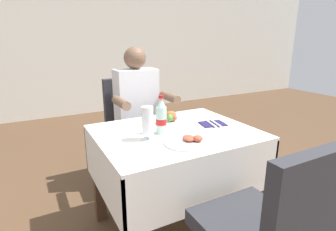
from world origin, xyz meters
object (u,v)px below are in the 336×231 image
object	(u,v)px
main_dining_table	(175,156)
beer_glass_left	(147,123)
plate_near_camera	(188,141)
napkin_cutlery_set	(213,124)
chair_near_camera_side	(268,229)
seated_diner_far	(139,111)
chair_far_diner_seat	(132,125)
plate_far_diner	(171,119)
cola_bottle_primary	(161,117)

from	to	relation	value
main_dining_table	beer_glass_left	size ratio (longest dim) A/B	4.97
plate_near_camera	napkin_cutlery_set	xyz separation A→B (m)	(0.35, 0.22, -0.01)
chair_near_camera_side	seated_diner_far	xyz separation A→B (m)	(0.03, 1.49, 0.16)
chair_far_diner_seat	seated_diner_far	xyz separation A→B (m)	(0.03, -0.11, 0.16)
main_dining_table	plate_near_camera	distance (m)	0.30
chair_far_diner_seat	main_dining_table	bearing A→B (deg)	-90.00
beer_glass_left	plate_far_diner	bearing A→B (deg)	39.27
plate_far_diner	chair_near_camera_side	bearing A→B (deg)	-94.22
seated_diner_far	plate_near_camera	xyz separation A→B (m)	(-0.07, -0.91, 0.04)
napkin_cutlery_set	plate_near_camera	bearing A→B (deg)	-147.66
plate_near_camera	napkin_cutlery_set	distance (m)	0.41
plate_near_camera	plate_far_diner	bearing A→B (deg)	74.09
chair_far_diner_seat	chair_near_camera_side	size ratio (longest dim) A/B	1.00
main_dining_table	napkin_cutlery_set	size ratio (longest dim) A/B	5.15
seated_diner_far	cola_bottle_primary	distance (m)	0.71
seated_diner_far	chair_near_camera_side	bearing A→B (deg)	-90.99
cola_bottle_primary	main_dining_table	bearing A→B (deg)	-2.65
main_dining_table	chair_far_diner_seat	size ratio (longest dim) A/B	1.04
plate_near_camera	beer_glass_left	bearing A→B (deg)	137.25
seated_diner_far	plate_near_camera	distance (m)	0.91
main_dining_table	napkin_cutlery_set	distance (m)	0.36
seated_diner_far	plate_near_camera	world-z (taller)	seated_diner_far
seated_diner_far	cola_bottle_primary	xyz separation A→B (m)	(-0.13, -0.69, 0.14)
chair_near_camera_side	beer_glass_left	world-z (taller)	chair_near_camera_side
chair_far_diner_seat	beer_glass_left	distance (m)	0.93
seated_diner_far	beer_glass_left	world-z (taller)	seated_diner_far
beer_glass_left	cola_bottle_primary	xyz separation A→B (m)	(0.12, 0.06, 0.00)
seated_diner_far	napkin_cutlery_set	size ratio (longest dim) A/B	6.42
main_dining_table	plate_far_diner	bearing A→B (deg)	68.46
chair_far_diner_seat	napkin_cutlery_set	bearing A→B (deg)	-69.30
main_dining_table	chair_far_diner_seat	distance (m)	0.80
plate_near_camera	cola_bottle_primary	distance (m)	0.25
chair_near_camera_side	plate_far_diner	distance (m)	1.01
beer_glass_left	napkin_cutlery_set	size ratio (longest dim) A/B	1.03
main_dining_table	chair_far_diner_seat	bearing A→B (deg)	90.00
seated_diner_far	plate_far_diner	size ratio (longest dim) A/B	5.12
plate_far_diner	napkin_cutlery_set	bearing A→B (deg)	-38.91
chair_near_camera_side	cola_bottle_primary	size ratio (longest dim) A/B	3.92
main_dining_table	plate_near_camera	xyz separation A→B (m)	(-0.04, -0.22, 0.19)
plate_near_camera	seated_diner_far	bearing A→B (deg)	85.71
main_dining_table	chair_near_camera_side	size ratio (longest dim) A/B	1.04
main_dining_table	chair_near_camera_side	world-z (taller)	chair_near_camera_side
chair_far_diner_seat	cola_bottle_primary	xyz separation A→B (m)	(-0.10, -0.79, 0.30)
chair_near_camera_side	beer_glass_left	distance (m)	0.83
cola_bottle_primary	plate_far_diner	bearing A→B (deg)	46.07
chair_near_camera_side	beer_glass_left	bearing A→B (deg)	106.53
seated_diner_far	chair_far_diner_seat	bearing A→B (deg)	103.27
plate_far_diner	cola_bottle_primary	size ratio (longest dim) A/B	0.99
seated_diner_far	plate_far_diner	distance (m)	0.51
napkin_cutlery_set	main_dining_table	bearing A→B (deg)	179.67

